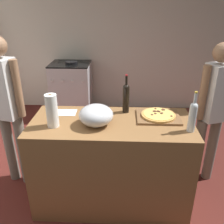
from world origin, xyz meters
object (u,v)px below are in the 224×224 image
at_px(person_in_red, 212,110).
at_px(mixing_bowl, 96,115).
at_px(paper_towel_roll, 52,111).
at_px(wine_bottle_amber, 193,115).
at_px(pizza, 158,115).
at_px(wine_bottle_green, 126,97).
at_px(stove, 72,89).
at_px(person_in_stripes, 8,105).

bearing_deg(person_in_red, mixing_bowl, -159.71).
relative_size(mixing_bowl, paper_towel_roll, 1.02).
bearing_deg(wine_bottle_amber, paper_towel_roll, 178.32).
xyz_separation_m(pizza, wine_bottle_green, (-0.31, 0.12, 0.13)).
xyz_separation_m(wine_bottle_amber, stove, (-1.48, 2.23, -0.59)).
relative_size(pizza, wine_bottle_green, 0.83).
bearing_deg(stove, pizza, -58.04).
relative_size(pizza, person_in_red, 0.20).
bearing_deg(person_in_red, stove, 136.71).
distance_m(wine_bottle_amber, stove, 2.75).
distance_m(wine_bottle_green, stove, 2.18).
relative_size(mixing_bowl, stove, 0.31).
distance_m(wine_bottle_green, person_in_red, 0.93).
height_order(pizza, person_in_red, person_in_red).
xyz_separation_m(paper_towel_roll, wine_bottle_green, (0.64, 0.32, 0.01)).
relative_size(wine_bottle_amber, person_in_stripes, 0.22).
height_order(mixing_bowl, paper_towel_roll, paper_towel_roll).
distance_m(pizza, stove, 2.39).
bearing_deg(person_in_red, wine_bottle_amber, -124.56).
xyz_separation_m(paper_towel_roll, person_in_red, (1.53, 0.47, -0.17)).
distance_m(wine_bottle_green, person_in_stripes, 1.21).
height_order(wine_bottle_green, person_in_stripes, person_in_stripes).
height_order(paper_towel_roll, wine_bottle_amber, wine_bottle_amber).
bearing_deg(paper_towel_roll, mixing_bowl, 6.82).
distance_m(stove, person_in_red, 2.55).
distance_m(stove, person_in_stripes, 1.91).
relative_size(stove, person_in_stripes, 0.60).
bearing_deg(wine_bottle_green, person_in_stripes, 177.74).
xyz_separation_m(mixing_bowl, person_in_stripes, (-0.94, 0.33, -0.07)).
bearing_deg(stove, paper_towel_roll, -82.18).
bearing_deg(stove, wine_bottle_green, -63.44).
bearing_deg(stove, wine_bottle_amber, -56.41).
xyz_separation_m(pizza, wine_bottle_amber, (0.24, -0.24, 0.12)).
distance_m(mixing_bowl, wine_bottle_amber, 0.81).
distance_m(pizza, mixing_bowl, 0.59).
xyz_separation_m(mixing_bowl, stove, (-0.67, 2.15, -0.54)).
bearing_deg(paper_towel_roll, wine_bottle_amber, -1.68).
bearing_deg(wine_bottle_amber, mixing_bowl, 174.39).
relative_size(wine_bottle_amber, stove, 0.36).
relative_size(paper_towel_roll, wine_bottle_green, 0.78).
relative_size(wine_bottle_green, person_in_red, 0.24).
distance_m(pizza, wine_bottle_amber, 0.36).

